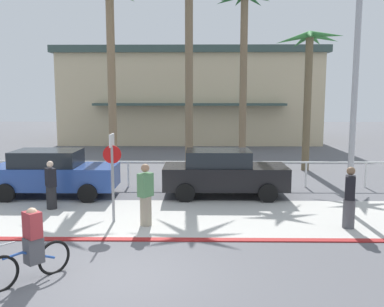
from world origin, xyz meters
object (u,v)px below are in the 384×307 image
(palm_tree_3, at_px, (244,42))
(palm_tree_4, at_px, (308,66))
(stop_sign_bike_lane, at_px, (112,165))
(pedestrian_2, at_px, (349,200))
(palm_tree_1, at_px, (111,37))
(palm_tree_2, at_px, (189,28))
(pedestrian_1, at_px, (51,187))
(pedestrian_0, at_px, (146,197))
(car_black_2, at_px, (223,173))
(cyclist_blue_0, at_px, (31,247))
(streetlight_curb, at_px, (359,73))
(car_blue_1, at_px, (53,173))

(palm_tree_3, height_order, palm_tree_4, palm_tree_3)
(stop_sign_bike_lane, distance_m, palm_tree_3, 11.41)
(pedestrian_2, bearing_deg, palm_tree_1, 135.89)
(palm_tree_2, height_order, pedestrian_2, palm_tree_2)
(palm_tree_2, relative_size, palm_tree_3, 1.03)
(stop_sign_bike_lane, relative_size, pedestrian_2, 1.49)
(palm_tree_2, xyz_separation_m, pedestrian_1, (-4.25, -6.45, -5.90))
(pedestrian_1, height_order, pedestrian_2, pedestrian_2)
(palm_tree_1, bearing_deg, pedestrian_1, -98.04)
(stop_sign_bike_lane, bearing_deg, palm_tree_4, 48.57)
(stop_sign_bike_lane, xyz_separation_m, pedestrian_0, (0.97, -0.32, -0.86))
(palm_tree_1, distance_m, car_black_2, 8.22)
(pedestrian_1, bearing_deg, palm_tree_2, 56.61)
(pedestrian_0, relative_size, pedestrian_2, 1.02)
(palm_tree_1, bearing_deg, car_black_2, -40.44)
(cyclist_blue_0, distance_m, pedestrian_1, 5.42)
(stop_sign_bike_lane, relative_size, palm_tree_4, 0.39)
(palm_tree_4, bearing_deg, cyclist_blue_0, -124.08)
(palm_tree_3, bearing_deg, palm_tree_2, -149.33)
(palm_tree_3, distance_m, pedestrian_0, 11.70)
(palm_tree_4, distance_m, pedestrian_0, 11.95)
(palm_tree_1, bearing_deg, palm_tree_3, 19.06)
(palm_tree_4, bearing_deg, palm_tree_3, 166.61)
(palm_tree_1, bearing_deg, streetlight_curb, -36.97)
(palm_tree_1, distance_m, pedestrian_2, 12.37)
(streetlight_curb, height_order, pedestrian_1, streetlight_curb)
(cyclist_blue_0, bearing_deg, pedestrian_2, 24.69)
(palm_tree_3, bearing_deg, car_blue_1, -139.81)
(car_blue_1, relative_size, pedestrian_0, 2.49)
(palm_tree_3, xyz_separation_m, pedestrian_0, (-3.67, -9.71, -5.40))
(palm_tree_3, xyz_separation_m, car_blue_1, (-7.43, -6.28, -5.35))
(palm_tree_2, xyz_separation_m, pedestrian_2, (4.58, -8.28, -5.82))
(car_blue_1, bearing_deg, pedestrian_2, -20.89)
(car_black_2, height_order, pedestrian_1, car_black_2)
(palm_tree_4, height_order, cyclist_blue_0, palm_tree_4)
(streetlight_curb, xyz_separation_m, pedestrian_2, (-0.55, -1.32, -3.48))
(pedestrian_0, bearing_deg, palm_tree_3, 69.29)
(streetlight_curb, height_order, pedestrian_2, streetlight_curb)
(streetlight_curb, bearing_deg, palm_tree_4, 86.16)
(pedestrian_1, distance_m, pedestrian_2, 9.02)
(palm_tree_1, distance_m, cyclist_blue_0, 12.45)
(palm_tree_4, xyz_separation_m, car_black_2, (-4.30, -5.45, -4.12))
(palm_tree_2, bearing_deg, palm_tree_4, 8.62)
(cyclist_blue_0, bearing_deg, streetlight_curb, 30.68)
(stop_sign_bike_lane, bearing_deg, streetlight_curb, 6.78)
(palm_tree_1, relative_size, car_blue_1, 1.92)
(car_blue_1, bearing_deg, palm_tree_3, 40.19)
(stop_sign_bike_lane, distance_m, cyclist_blue_0, 4.09)
(car_black_2, relative_size, pedestrian_2, 2.56)
(streetlight_curb, bearing_deg, palm_tree_3, 106.21)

